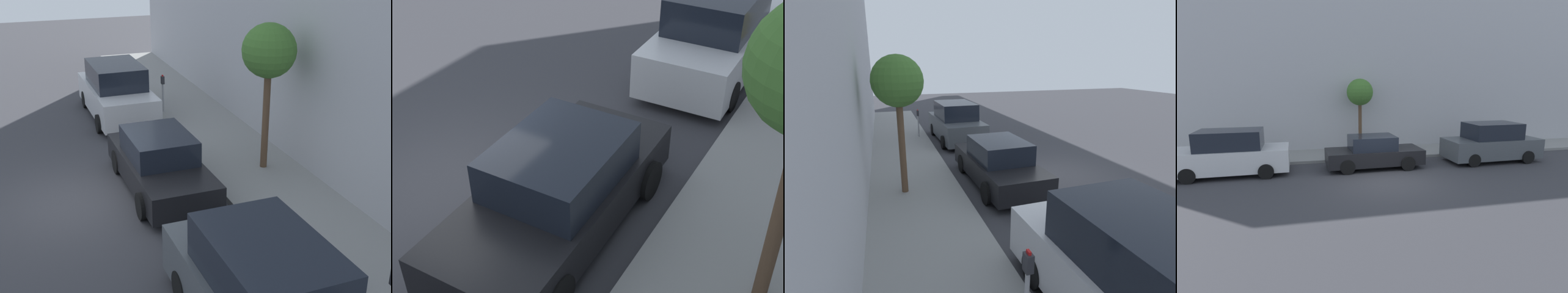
% 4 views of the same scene
% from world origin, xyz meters
% --- Properties ---
extents(ground_plane, '(60.00, 60.00, 0.00)m').
position_xyz_m(ground_plane, '(0.00, 0.00, 0.00)').
color(ground_plane, '#38383D').
extents(sidewalk, '(2.78, 32.00, 0.15)m').
position_xyz_m(sidewalk, '(4.89, 0.00, 0.07)').
color(sidewalk, gray).
rests_on(sidewalk, ground_plane).
extents(building_facade, '(2.00, 32.00, 10.68)m').
position_xyz_m(building_facade, '(7.28, 0.00, 5.34)').
color(building_facade, '#B7B7BC').
rests_on(building_facade, ground_plane).
extents(parked_suv_nearest, '(2.08, 4.85, 1.98)m').
position_xyz_m(parked_suv_nearest, '(2.12, -6.16, 0.93)').
color(parked_suv_nearest, '#4C5156').
rests_on(parked_suv_nearest, ground_plane).
extents(parked_sedan_second, '(1.92, 4.54, 1.54)m').
position_xyz_m(parked_sedan_second, '(2.14, 0.04, 0.72)').
color(parked_sedan_second, black).
rests_on(parked_sedan_second, ground_plane).
extents(parked_suv_third, '(2.08, 4.84, 1.98)m').
position_xyz_m(parked_suv_third, '(2.34, 6.31, 0.93)').
color(parked_suv_third, silver).
rests_on(parked_suv_third, ground_plane).
extents(parking_meter_near, '(0.11, 0.15, 1.44)m').
position_xyz_m(parking_meter_near, '(3.95, -6.96, 1.03)').
color(parking_meter_near, '#ADADB2').
rests_on(parking_meter_near, sidewalk).
extents(parking_meter_far, '(0.11, 0.15, 1.39)m').
position_xyz_m(parking_meter_far, '(3.95, 5.84, 1.00)').
color(parking_meter_far, '#ADADB2').
rests_on(parking_meter_far, sidewalk).
extents(street_tree, '(1.46, 1.46, 4.06)m').
position_xyz_m(street_tree, '(5.22, 0.11, 3.42)').
color(street_tree, brown).
rests_on(street_tree, sidewalk).
extents(fire_hydrant, '(0.20, 0.20, 0.69)m').
position_xyz_m(fire_hydrant, '(3.85, 8.31, 0.49)').
color(fire_hydrant, gold).
rests_on(fire_hydrant, sidewalk).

